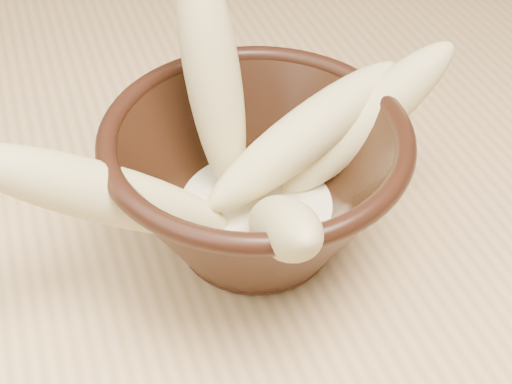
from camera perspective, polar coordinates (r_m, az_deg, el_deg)
table at (r=0.74m, az=5.55°, el=2.62°), size 1.20×0.80×0.75m
bowl at (r=0.50m, az=0.00°, el=0.83°), size 0.21×0.21×0.11m
milk_puddle at (r=0.52m, az=0.00°, el=-1.49°), size 0.12×0.12×0.02m
banana_upright at (r=0.49m, az=-3.54°, el=9.68°), size 0.05×0.10×0.19m
banana_left at (r=0.46m, az=-12.11°, el=-0.09°), size 0.18×0.05×0.14m
banana_right at (r=0.52m, az=8.77°, el=5.74°), size 0.16×0.05×0.12m
banana_across at (r=0.50m, az=3.99°, el=4.61°), size 0.18×0.09×0.09m
banana_front at (r=0.44m, az=2.19°, el=-2.84°), size 0.06×0.14×0.12m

